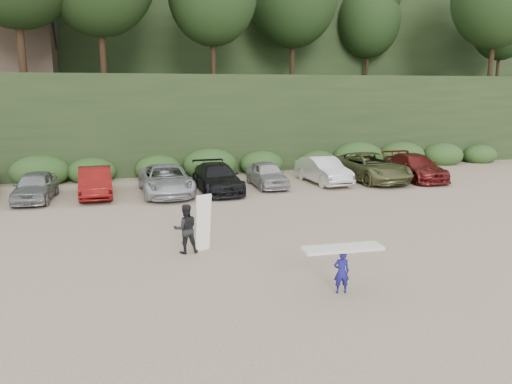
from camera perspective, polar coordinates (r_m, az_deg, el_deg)
name	(u,v)px	position (r m, az deg, el deg)	size (l,w,h in m)	color
ground	(268,250)	(16.39, 1.42, -6.61)	(120.00, 120.00, 0.00)	tan
hillside_backdrop	(151,24)	(51.28, -11.92, 18.30)	(90.00, 41.50, 28.00)	black
parked_cars	(143,180)	(25.21, -12.77, 1.35)	(34.05, 6.24, 1.62)	#A9A9AD
child_surfer	(342,262)	(12.99, 9.79, -7.84)	(2.10, 0.70, 1.24)	navy
adult_surfer	(187,228)	(16.03, -7.86, -4.11)	(1.25, 0.62, 1.88)	black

